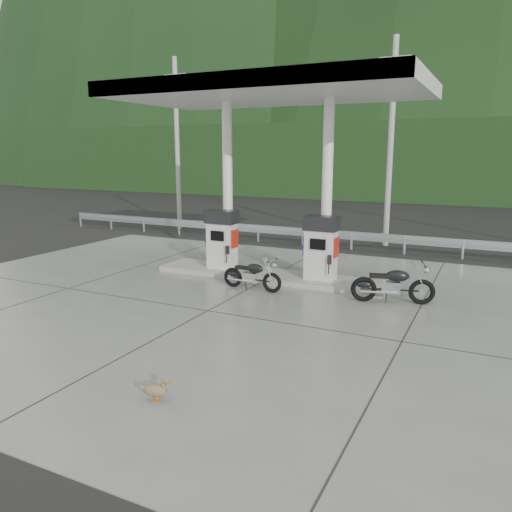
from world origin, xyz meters
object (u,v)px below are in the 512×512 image
at_px(motorcycle_left, 252,276).
at_px(motorcycle_right, 393,285).
at_px(gas_pump_left, 222,239).
at_px(duck, 155,391).
at_px(gas_pump_right, 321,248).

bearing_deg(motorcycle_left, motorcycle_right, 9.68).
xyz_separation_m(gas_pump_left, duck, (3.17, -7.59, -0.89)).
distance_m(motorcycle_left, duck, 6.39).
bearing_deg(motorcycle_left, gas_pump_right, 45.36).
height_order(gas_pump_left, duck, gas_pump_left).
bearing_deg(gas_pump_left, gas_pump_right, 0.00).
xyz_separation_m(gas_pump_right, motorcycle_right, (2.20, -0.92, -0.60)).
relative_size(gas_pump_left, gas_pump_right, 1.00).
bearing_deg(gas_pump_left, duck, -67.33).
bearing_deg(gas_pump_right, motorcycle_left, -137.42).
relative_size(gas_pump_right, motorcycle_right, 0.94).
distance_m(motorcycle_right, duck, 7.04).
bearing_deg(motorcycle_right, gas_pump_left, 154.88).
bearing_deg(gas_pump_right, motorcycle_right, -22.72).
relative_size(gas_pump_right, duck, 3.95).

